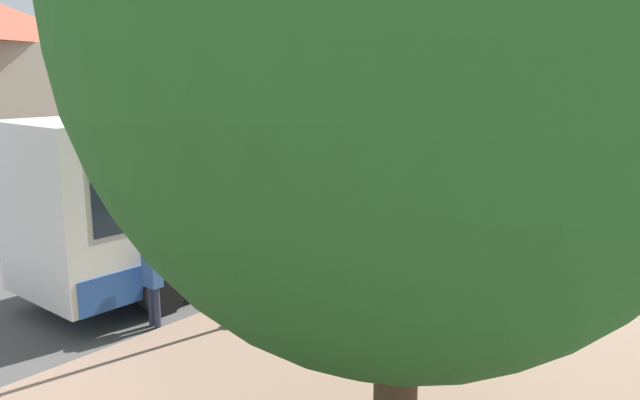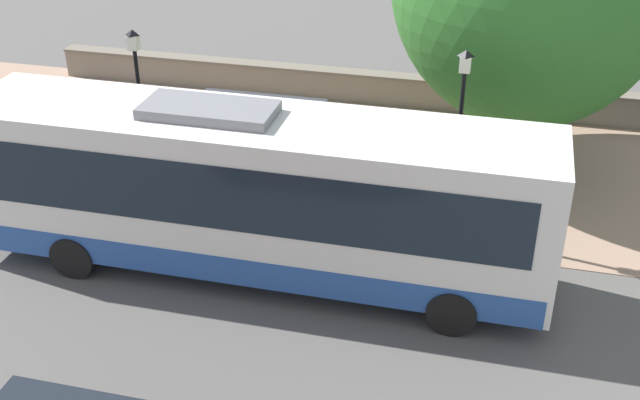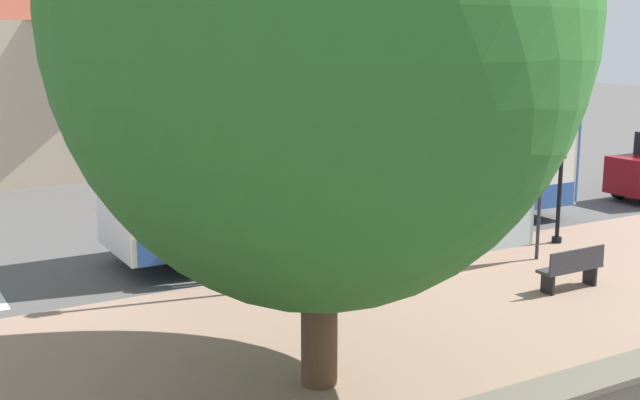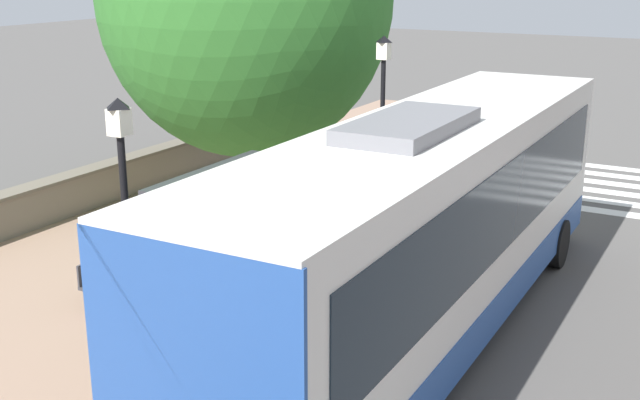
{
  "view_description": "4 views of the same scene",
  "coord_description": "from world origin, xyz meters",
  "views": [
    {
      "loc": [
        -8.87,
        11.39,
        4.55
      ],
      "look_at": [
        0.0,
        0.67,
        1.63
      ],
      "focal_mm": 35.0,
      "sensor_mm": 36.0,
      "label": 1
    },
    {
      "loc": [
        15.77,
        5.23,
        10.1
      ],
      "look_at": [
        1.86,
        1.76,
        2.06
      ],
      "focal_mm": 45.0,
      "sensor_mm": 36.0,
      "label": 2
    },
    {
      "loc": [
        -14.62,
        10.98,
        4.96
      ],
      "look_at": [
        -0.7,
        2.91,
        1.67
      ],
      "focal_mm": 45.0,
      "sensor_mm": 36.0,
      "label": 3
    },
    {
      "loc": [
        6.08,
        -11.23,
        6.02
      ],
      "look_at": [
        -0.15,
        0.11,
        2.18
      ],
      "focal_mm": 45.0,
      "sensor_mm": 36.0,
      "label": 4
    }
  ],
  "objects": [
    {
      "name": "bus_shelter",
      "position": [
        -1.47,
        -0.6,
        2.16
      ],
      "size": [
        1.56,
        3.17,
        2.65
      ],
      "color": "#2D2D33",
      "rests_on": "ground"
    },
    {
      "name": "bus",
      "position": [
        1.71,
        0.32,
        2.0
      ],
      "size": [
        2.65,
        12.43,
        3.87
      ],
      "color": "silver",
      "rests_on": "ground"
    },
    {
      "name": "shade_tree",
      "position": [
        -5.2,
        5.54,
        5.24
      ],
      "size": [
        7.22,
        7.22,
        9.21
      ],
      "color": "brown",
      "rests_on": "ground"
    },
    {
      "name": "parked_car_far_lane",
      "position": [
        8.83,
        -0.15,
        1.0
      ],
      "size": [
        1.83,
        4.28,
        2.08
      ],
      "color": "maroon",
      "rests_on": "ground"
    },
    {
      "name": "background_building",
      "position": [
        16.05,
        3.26,
        4.11
      ],
      "size": [
        6.72,
        10.97,
        7.95
      ],
      "color": "#C6B293",
      "rests_on": "ground"
    },
    {
      "name": "sidewalk_plaza",
      "position": [
        -4.5,
        0.0,
        0.01
      ],
      "size": [
        9.0,
        44.0,
        0.02
      ],
      "color": "#937560",
      "rests_on": "ground"
    },
    {
      "name": "street_lamp_near",
      "position": [
        -1.09,
        -3.56,
        2.59
      ],
      "size": [
        0.28,
        0.28,
        4.36
      ],
      "color": "black",
      "rests_on": "ground"
    },
    {
      "name": "ground_plane",
      "position": [
        0.0,
        0.0,
        0.0
      ],
      "size": [
        120.0,
        120.0,
        0.0
      ],
      "primitive_type": "plane",
      "color": "#514F4C",
      "rests_on": "ground"
    },
    {
      "name": "bench",
      "position": [
        -3.92,
        -0.99,
        0.47
      ],
      "size": [
        0.4,
        1.48,
        0.88
      ],
      "color": "#333338",
      "rests_on": "ground"
    },
    {
      "name": "pedestrian",
      "position": [
        0.14,
        5.17,
        0.93
      ],
      "size": [
        0.34,
        0.22,
        1.6
      ],
      "color": "#2D3347",
      "rests_on": "ground"
    },
    {
      "name": "street_lamp_far",
      "position": [
        -0.92,
        4.29,
        2.69
      ],
      "size": [
        0.28,
        0.28,
        4.56
      ],
      "color": "black",
      "rests_on": "ground"
    }
  ]
}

